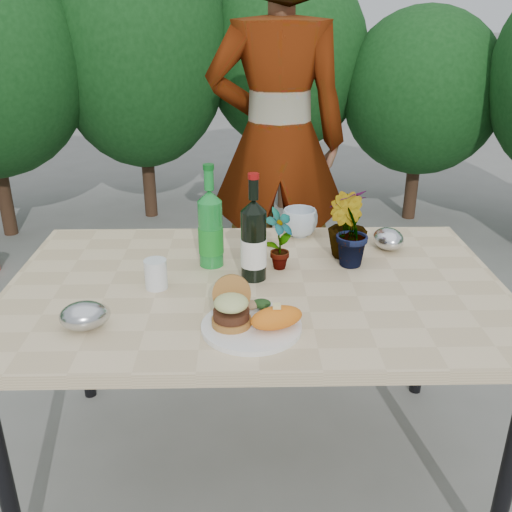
{
  "coord_description": "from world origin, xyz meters",
  "views": [
    {
      "loc": [
        -0.03,
        -1.66,
        1.57
      ],
      "look_at": [
        0.0,
        -0.08,
        0.88
      ],
      "focal_mm": 40.0,
      "sensor_mm": 36.0,
      "label": 1
    }
  ],
  "objects_px": {
    "patio_table": "(255,299)",
    "dinner_plate": "(251,327)",
    "person": "(277,142)",
    "wine_bottle": "(254,241)"
  },
  "relations": [
    {
      "from": "patio_table",
      "to": "dinner_plate",
      "type": "distance_m",
      "value": 0.3
    },
    {
      "from": "patio_table",
      "to": "wine_bottle",
      "type": "distance_m",
      "value": 0.19
    },
    {
      "from": "patio_table",
      "to": "wine_bottle",
      "type": "height_order",
      "value": "wine_bottle"
    },
    {
      "from": "wine_bottle",
      "to": "dinner_plate",
      "type": "bearing_deg",
      "value": -78.09
    },
    {
      "from": "dinner_plate",
      "to": "patio_table",
      "type": "bearing_deg",
      "value": 86.62
    },
    {
      "from": "wine_bottle",
      "to": "person",
      "type": "bearing_deg",
      "value": 96.95
    },
    {
      "from": "patio_table",
      "to": "dinner_plate",
      "type": "relative_size",
      "value": 5.71
    },
    {
      "from": "person",
      "to": "wine_bottle",
      "type": "bearing_deg",
      "value": 83.97
    },
    {
      "from": "patio_table",
      "to": "person",
      "type": "height_order",
      "value": "person"
    },
    {
      "from": "dinner_plate",
      "to": "wine_bottle",
      "type": "bearing_deg",
      "value": 87.92
    }
  ]
}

